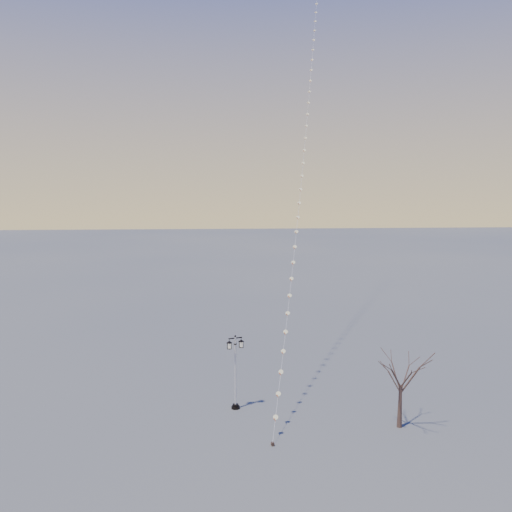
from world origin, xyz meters
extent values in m
plane|color=#585B59|center=(0.00, 0.00, 0.00)|extent=(300.00, 300.00, 0.00)
cylinder|color=black|center=(-2.53, 3.69, 0.07)|extent=(0.48, 0.48, 0.14)
cylinder|color=black|center=(-2.53, 3.69, 0.20)|extent=(0.34, 0.34, 0.12)
cylinder|color=silver|center=(-2.53, 3.69, 2.26)|extent=(0.11, 0.11, 4.01)
cylinder|color=black|center=(-2.53, 3.69, 3.80)|extent=(0.17, 0.17, 0.05)
cube|color=black|center=(-2.53, 3.69, 4.14)|extent=(0.78, 0.31, 0.05)
sphere|color=black|center=(-2.53, 3.69, 4.25)|extent=(0.12, 0.12, 0.12)
pyramid|color=black|center=(-2.87, 3.58, 4.01)|extent=(0.38, 0.38, 0.12)
cube|color=beige|center=(-2.87, 3.58, 3.75)|extent=(0.22, 0.22, 0.29)
cube|color=black|center=(-2.87, 3.58, 3.59)|extent=(0.26, 0.26, 0.03)
pyramid|color=black|center=(-2.19, 3.81, 4.01)|extent=(0.38, 0.38, 0.12)
cube|color=beige|center=(-2.19, 3.81, 3.75)|extent=(0.22, 0.22, 0.29)
cube|color=black|center=(-2.19, 3.81, 3.59)|extent=(0.26, 0.26, 0.03)
cone|color=#493329|center=(5.99, 0.58, 1.14)|extent=(0.27, 0.27, 2.28)
cylinder|color=#312119|center=(-0.91, -0.98, 0.09)|extent=(0.17, 0.17, 0.17)
cylinder|color=black|center=(-0.91, -0.98, 0.11)|extent=(0.03, 0.03, 0.22)
cone|color=orange|center=(3.88, 18.85, 18.59)|extent=(0.07, 0.07, 0.24)
cylinder|color=white|center=(-0.91, -0.98, 0.52)|extent=(0.01, 0.01, 0.69)
camera|label=1|loc=(-3.67, -25.86, 12.40)|focal=37.80mm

